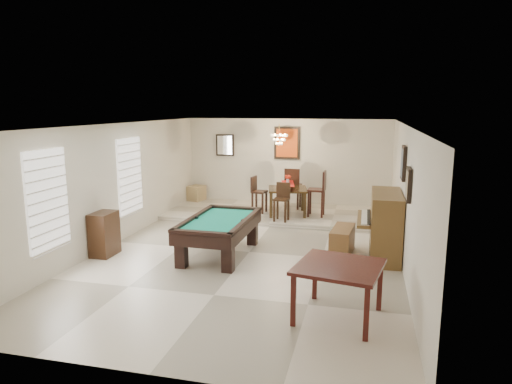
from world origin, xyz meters
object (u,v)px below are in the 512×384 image
at_px(piano_bench, 342,241).
at_px(dining_chair_east, 316,194).
at_px(chandelier, 279,135).
at_px(flower_vase, 288,179).
at_px(dining_chair_west, 259,195).
at_px(upright_piano, 378,225).
at_px(dining_chair_south, 281,202).
at_px(pool_table, 220,238).
at_px(dining_chair_north, 293,188).
at_px(apothecary_chest, 104,234).
at_px(dining_table, 287,199).
at_px(corner_bench, 196,193).
at_px(square_table, 338,291).

relative_size(piano_bench, dining_chair_east, 0.83).
bearing_deg(chandelier, flower_vase, -35.55).
bearing_deg(flower_vase, dining_chair_west, 178.68).
bearing_deg(upright_piano, chandelier, 131.57).
relative_size(flower_vase, dining_chair_south, 0.26).
distance_m(pool_table, dining_chair_north, 4.19).
distance_m(apothecary_chest, dining_chair_south, 4.35).
xyz_separation_m(dining_chair_south, dining_chair_north, (0.05, 1.53, 0.09)).
bearing_deg(chandelier, piano_bench, -57.17).
bearing_deg(dining_chair_east, dining_table, -89.19).
xyz_separation_m(piano_bench, flower_vase, (-1.59, 2.69, 0.79)).
bearing_deg(dining_chair_north, dining_table, 91.17).
bearing_deg(pool_table, dining_chair_north, 79.24).
distance_m(piano_bench, chandelier, 3.95).
xyz_separation_m(dining_table, chandelier, (-0.28, 0.20, 1.67)).
height_order(apothecary_chest, dining_chair_east, dining_chair_east).
height_order(apothecary_chest, corner_bench, apothecary_chest).
distance_m(flower_vase, dining_chair_east, 0.84).
bearing_deg(dining_chair_north, corner_bench, -3.57).
xyz_separation_m(pool_table, corner_bench, (-2.21, 4.47, -0.02)).
bearing_deg(chandelier, apothecary_chest, -124.34).
bearing_deg(flower_vase, dining_table, 0.00).
xyz_separation_m(apothecary_chest, flower_vase, (3.06, 3.87, 0.63)).
height_order(dining_chair_west, dining_chair_east, dining_chair_east).
xyz_separation_m(dining_chair_south, corner_bench, (-2.99, 1.90, -0.26)).
relative_size(upright_piano, dining_chair_south, 1.63).
bearing_deg(dining_table, dining_chair_east, -0.75).
relative_size(dining_chair_west, chandelier, 1.64).
bearing_deg(apothecary_chest, dining_chair_west, 59.50).
bearing_deg(pool_table, flower_vase, 77.13).
height_order(piano_bench, chandelier, chandelier).
relative_size(square_table, dining_chair_north, 0.99).
height_order(pool_table, chandelier, chandelier).
xyz_separation_m(flower_vase, dining_chair_north, (0.03, 0.78, -0.38)).
distance_m(pool_table, apothecary_chest, 2.32).
relative_size(upright_piano, chandelier, 2.60).
relative_size(apothecary_chest, dining_table, 0.88).
relative_size(dining_chair_south, dining_chair_north, 0.84).
relative_size(piano_bench, apothecary_chest, 1.13).
height_order(upright_piano, dining_chair_east, dining_chair_east).
relative_size(corner_bench, chandelier, 0.83).
distance_m(upright_piano, dining_chair_east, 3.05).
distance_m(square_table, piano_bench, 2.88).
xyz_separation_m(pool_table, apothecary_chest, (-2.25, -0.55, 0.08)).
xyz_separation_m(square_table, apothecary_chest, (-4.74, 1.70, 0.05)).
xyz_separation_m(dining_chair_west, corner_bench, (-2.25, 1.13, -0.27)).
height_order(upright_piano, dining_chair_south, upright_piano).
relative_size(dining_chair_north, corner_bench, 2.31).
bearing_deg(apothecary_chest, dining_chair_east, 45.26).
relative_size(apothecary_chest, chandelier, 1.47).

